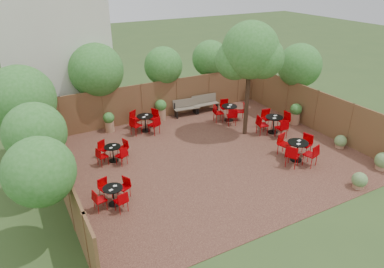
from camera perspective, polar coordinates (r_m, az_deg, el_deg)
ground at (r=15.24m, az=2.79°, el=-3.67°), size 80.00×80.00×0.00m
courtyard_paving at (r=15.24m, az=2.79°, el=-3.63°), size 12.00×10.00×0.02m
fence_back at (r=18.89m, az=-5.05°, el=5.48°), size 12.00×0.08×2.00m
fence_left at (r=13.05m, az=-20.40°, el=-5.72°), size 0.08×10.00×2.00m
fence_right at (r=18.41m, az=19.08°, el=3.61°), size 0.08×10.00×2.00m
neighbour_building at (r=19.79m, az=-21.50°, el=13.80°), size 5.00×4.00×8.00m
overhang_foliage at (r=16.19m, az=-9.16°, el=8.18°), size 15.64×10.44×2.62m
courtyard_tree at (r=16.20m, az=9.26°, el=12.47°), size 2.71×2.61×5.28m
park_bench_left at (r=19.29m, az=-0.94°, el=4.32°), size 1.45×0.62×0.87m
park_bench_right at (r=19.82m, az=2.09°, el=4.97°), size 1.50×0.53×0.92m
bistro_tables at (r=16.15m, az=3.65°, el=-0.05°), size 10.09×7.42×0.95m
planters at (r=17.68m, az=-3.50°, el=2.65°), size 11.57×4.37×1.08m
low_shrubs at (r=15.85m, az=25.85°, el=-3.86°), size 2.54×3.09×0.70m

